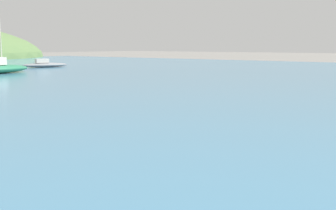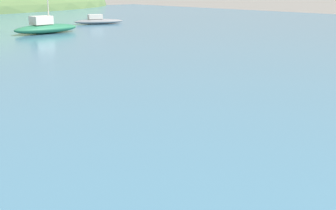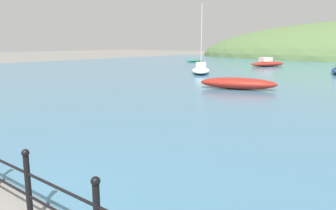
# 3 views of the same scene
# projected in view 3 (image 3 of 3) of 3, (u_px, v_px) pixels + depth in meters

# --- Properties ---
(iron_railing) EXTENTS (8.38, 0.12, 1.21)m
(iron_railing) POSITION_uv_depth(u_px,v_px,m) (3.00, 171.00, 5.56)
(iron_railing) COLOR black
(iron_railing) RESTS_ON ground
(boat_white_sailboat) EXTENTS (3.49, 5.01, 1.05)m
(boat_white_sailboat) POSITION_uv_depth(u_px,v_px,m) (267.00, 63.00, 38.37)
(boat_white_sailboat) COLOR maroon
(boat_white_sailboat) RESTS_ON water
(boat_far_right) EXTENTS (4.07, 5.15, 6.10)m
(boat_far_right) POSITION_uv_depth(u_px,v_px,m) (201.00, 70.00, 29.67)
(boat_far_right) COLOR silver
(boat_far_right) RESTS_ON water
(boat_red_dinghy) EXTENTS (1.96, 2.34, 0.41)m
(boat_red_dinghy) POSITION_uv_depth(u_px,v_px,m) (194.00, 61.00, 46.82)
(boat_red_dinghy) COLOR #287551
(boat_red_dinghy) RESTS_ON water
(boat_twin_mast) EXTENTS (4.66, 2.66, 0.68)m
(boat_twin_mast) POSITION_uv_depth(u_px,v_px,m) (238.00, 83.00, 19.35)
(boat_twin_mast) COLOR maroon
(boat_twin_mast) RESTS_ON water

